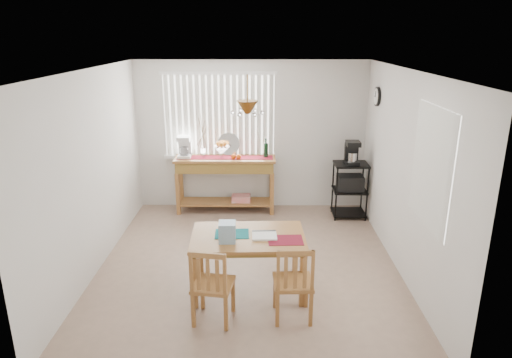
{
  "coord_description": "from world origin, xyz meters",
  "views": [
    {
      "loc": [
        0.15,
        -5.59,
        3.02
      ],
      "look_at": [
        0.1,
        0.55,
        1.05
      ],
      "focal_mm": 32.0,
      "sensor_mm": 36.0,
      "label": 1
    }
  ],
  "objects_px": {
    "wire_cart": "(350,185)",
    "chair_right": "(293,283)",
    "cart_items": "(352,153)",
    "sideboard": "(226,171)",
    "chair_left": "(212,285)",
    "dining_table": "(248,242)"
  },
  "relations": [
    {
      "from": "sideboard",
      "to": "chair_left",
      "type": "xyz_separation_m",
      "value": [
        0.08,
        -3.28,
        -0.29
      ]
    },
    {
      "from": "sideboard",
      "to": "dining_table",
      "type": "xyz_separation_m",
      "value": [
        0.45,
        -2.62,
        -0.09
      ]
    },
    {
      "from": "sideboard",
      "to": "wire_cart",
      "type": "relative_size",
      "value": 1.83
    },
    {
      "from": "wire_cart",
      "to": "chair_right",
      "type": "bearing_deg",
      "value": -111.33
    },
    {
      "from": "sideboard",
      "to": "cart_items",
      "type": "height_order",
      "value": "cart_items"
    },
    {
      "from": "sideboard",
      "to": "chair_left",
      "type": "bearing_deg",
      "value": -88.59
    },
    {
      "from": "wire_cart",
      "to": "cart_items",
      "type": "bearing_deg",
      "value": 90.0
    },
    {
      "from": "cart_items",
      "to": "chair_left",
      "type": "relative_size",
      "value": 0.43
    },
    {
      "from": "cart_items",
      "to": "chair_left",
      "type": "xyz_separation_m",
      "value": [
        -2.04,
        -3.04,
        -0.68
      ]
    },
    {
      "from": "dining_table",
      "to": "chair_right",
      "type": "height_order",
      "value": "chair_right"
    },
    {
      "from": "chair_right",
      "to": "sideboard",
      "type": "bearing_deg",
      "value": 106.46
    },
    {
      "from": "sideboard",
      "to": "wire_cart",
      "type": "distance_m",
      "value": 2.14
    },
    {
      "from": "cart_items",
      "to": "wire_cart",
      "type": "bearing_deg",
      "value": -90.0
    },
    {
      "from": "chair_left",
      "to": "dining_table",
      "type": "bearing_deg",
      "value": 60.87
    },
    {
      "from": "wire_cart",
      "to": "chair_right",
      "type": "height_order",
      "value": "wire_cart"
    },
    {
      "from": "wire_cart",
      "to": "dining_table",
      "type": "xyz_separation_m",
      "value": [
        -1.67,
        -2.37,
        0.07
      ]
    },
    {
      "from": "sideboard",
      "to": "wire_cart",
      "type": "bearing_deg",
      "value": -6.63
    },
    {
      "from": "cart_items",
      "to": "chair_right",
      "type": "xyz_separation_m",
      "value": [
        -1.16,
        -2.99,
        -0.68
      ]
    },
    {
      "from": "sideboard",
      "to": "wire_cart",
      "type": "xyz_separation_m",
      "value": [
        2.12,
        -0.25,
        -0.16
      ]
    },
    {
      "from": "wire_cart",
      "to": "cart_items",
      "type": "relative_size",
      "value": 2.43
    },
    {
      "from": "wire_cart",
      "to": "chair_left",
      "type": "xyz_separation_m",
      "value": [
        -2.04,
        -3.03,
        -0.13
      ]
    },
    {
      "from": "wire_cart",
      "to": "dining_table",
      "type": "height_order",
      "value": "wire_cart"
    }
  ]
}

